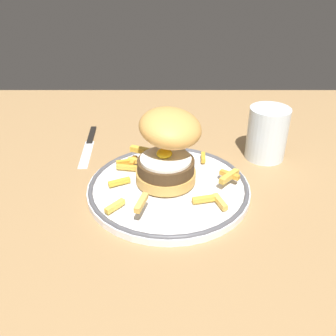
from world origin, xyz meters
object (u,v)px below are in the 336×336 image
(dinner_plate, at_px, (168,187))
(burger, at_px, (168,147))
(water_glass, at_px, (266,136))
(knife, at_px, (89,142))

(dinner_plate, xyz_separation_m, burger, (-0.00, 0.02, 0.07))
(water_glass, relative_size, knife, 0.56)
(dinner_plate, relative_size, burger, 1.80)
(dinner_plate, relative_size, knife, 1.49)
(dinner_plate, distance_m, water_glass, 0.22)
(knife, bearing_deg, burger, -44.02)
(burger, relative_size, knife, 0.83)
(water_glass, xyz_separation_m, knife, (-0.35, 0.06, -0.04))
(dinner_plate, distance_m, knife, 0.24)
(burger, xyz_separation_m, water_glass, (0.19, 0.10, -0.03))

